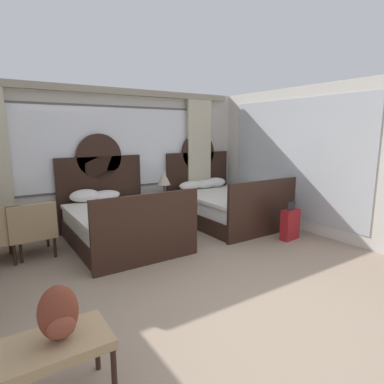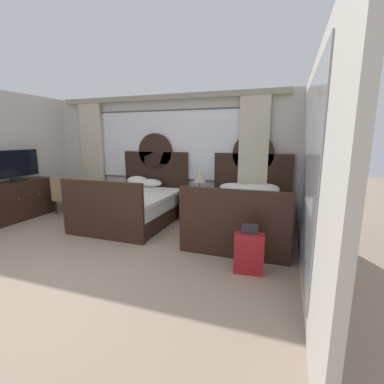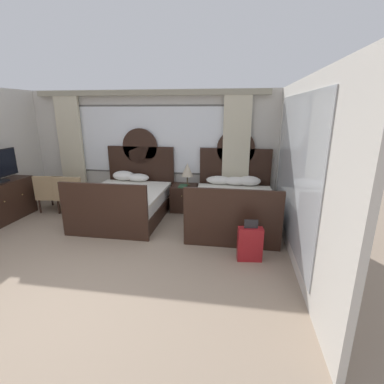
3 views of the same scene
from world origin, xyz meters
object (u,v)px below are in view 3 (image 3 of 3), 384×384
Objects in this scene: table_lamp_on_nightstand at (187,170)px; armchair_by_window_centre at (54,191)px; bed_near_mirror at (233,205)px; bed_near_window at (127,200)px; book_on_nightstand at (183,186)px; armchair_by_window_left at (73,192)px; nightstand_between_beds at (184,198)px; suitcase_on_floor at (250,244)px.

table_lamp_on_nightstand reaches higher than armchair_by_window_centre.
bed_near_mirror is 4.08m from armchair_by_window_centre.
bed_near_window is at bearing -179.81° from bed_near_mirror.
armchair_by_window_left is at bearing -171.07° from book_on_nightstand.
bed_near_mirror is 4.15× the size of table_lamp_on_nightstand.
nightstand_between_beds is 0.69× the size of armchair_by_window_left.
bed_near_window reaches higher than table_lamp_on_nightstand.
nightstand_between_beds is 0.65m from table_lamp_on_nightstand.
table_lamp_on_nightstand is at bearing 63.81° from book_on_nightstand.
book_on_nightstand is 0.39× the size of suitcase_on_floor.
nightstand_between_beds is at bearing 124.29° from suitcase_on_floor.
table_lamp_on_nightstand is at bearing 122.53° from suitcase_on_floor.
bed_near_mirror is 2.48× the size of armchair_by_window_centre.
book_on_nightstand is at bearing 7.50° from armchair_by_window_centre.
bed_near_mirror is at bearing -31.36° from table_lamp_on_nightstand.
nightstand_between_beds is at bearing 87.93° from book_on_nightstand.
armchair_by_window_centre is (-1.80, 0.12, 0.08)m from bed_near_window.
bed_near_window is 1.26m from book_on_nightstand.
table_lamp_on_nightstand is at bearing 10.09° from armchair_by_window_centre.
bed_near_mirror reaches higher than nightstand_between_beds.
armchair_by_window_left is at bearing -168.08° from table_lamp_on_nightstand.
book_on_nightstand is at bearing 24.09° from bed_near_window.
bed_near_mirror reaches higher than book_on_nightstand.
table_lamp_on_nightstand is 2.60m from suitcase_on_floor.
table_lamp_on_nightstand is (0.07, 0.04, 0.65)m from nightstand_between_beds.
nightstand_between_beds is at bearing 9.64° from armchair_by_window_centre.
bed_near_window is 4.15× the size of table_lamp_on_nightstand.
bed_near_mirror reaches higher than armchair_by_window_left.
nightstand_between_beds is at bearing 151.60° from bed_near_mirror.
book_on_nightstand is 2.97m from armchair_by_window_centre.
suitcase_on_floor is at bearing -78.88° from bed_near_mirror.
bed_near_mirror is 8.16× the size of book_on_nightstand.
table_lamp_on_nightstand is 0.60× the size of armchair_by_window_centre.
bed_near_mirror is at bearing 101.12° from suitcase_on_floor.
nightstand_between_beds is 2.27× the size of book_on_nightstand.
armchair_by_window_left is (-2.47, -0.39, -0.15)m from book_on_nightstand.
bed_near_mirror is at bearing 0.19° from bed_near_window.
bed_near_mirror is 1.50m from suitcase_on_floor.
armchair_by_window_left is at bearing 174.90° from bed_near_window.
armchair_by_window_left and armchair_by_window_centre have the same top height.
nightstand_between_beds is 1.16× the size of table_lamp_on_nightstand.
armchair_by_window_centre reaches higher than suitcase_on_floor.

